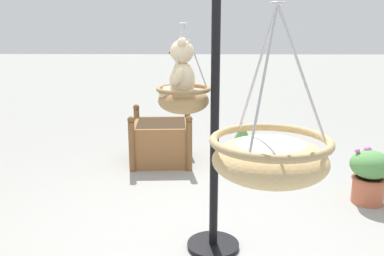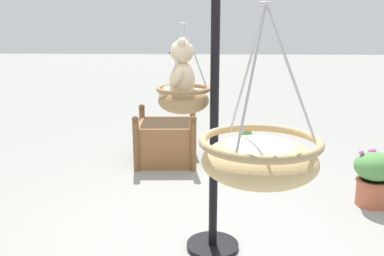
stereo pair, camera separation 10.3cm
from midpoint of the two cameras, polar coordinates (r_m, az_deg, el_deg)
ground_plane at (r=3.95m, az=1.45°, el=-14.17°), size 40.00×40.00×0.00m
display_pole_central at (r=3.47m, az=3.75°, el=-5.58°), size 0.44×0.44×2.31m
hanging_basket_with_teddy at (r=3.47m, az=-0.29°, el=3.98°), size 0.44×0.44×0.72m
teddy_bear at (r=3.44m, az=-0.68°, el=7.45°), size 0.33×0.31×0.48m
hanging_basket_left_high at (r=1.93m, az=10.55°, el=-3.91°), size 0.55×0.55×0.78m
wooden_planter_box at (r=5.77m, az=-2.95°, el=-1.65°), size 0.88×0.85×0.72m
potted_plant_fern_front at (r=4.82m, az=23.71°, el=-5.89°), size 0.42×0.42×0.60m
potted_plant_bushy_green at (r=5.60m, az=7.82°, el=-2.26°), size 0.39×0.39×0.58m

